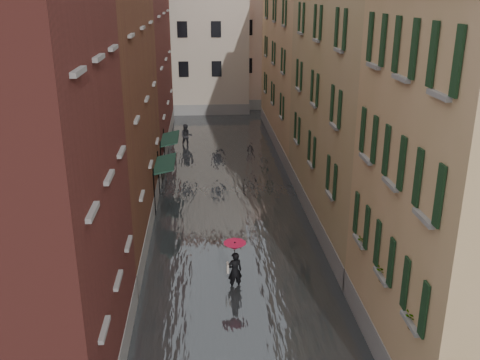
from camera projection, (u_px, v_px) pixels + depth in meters
name	position (u px, v px, depth m)	size (l,w,h in m)	color
ground	(246.00, 331.00, 18.91)	(120.00, 120.00, 0.00)	slate
floodwater	(228.00, 195.00, 31.08)	(10.00, 60.00, 0.20)	#44484B
building_left_mid	(81.00, 107.00, 24.78)	(6.00, 14.00, 12.50)	brown
building_left_far	(123.00, 53.00, 38.61)	(6.00, 16.00, 14.00)	maroon
building_right_mid	(377.00, 97.00, 25.62)	(6.00, 14.00, 13.00)	tan
building_right_far	(314.00, 69.00, 39.96)	(6.00, 16.00, 11.50)	#A78756
building_end_cream	(184.00, 42.00, 52.18)	(12.00, 9.00, 13.00)	#B3A58E
building_end_pink	(273.00, 45.00, 54.83)	(10.00, 9.00, 12.00)	tan
awning_near	(164.00, 165.00, 28.77)	(1.09, 3.13, 2.80)	#163225
awning_far	(169.00, 140.00, 33.57)	(1.09, 3.14, 2.80)	#163225
window_planters	(387.00, 266.00, 16.18)	(0.59, 5.38, 0.84)	brown
pedestrian_main	(235.00, 262.00, 21.14)	(0.91, 0.91, 2.06)	black
pedestrian_far	(186.00, 136.00, 40.34)	(0.89, 0.69, 1.82)	black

